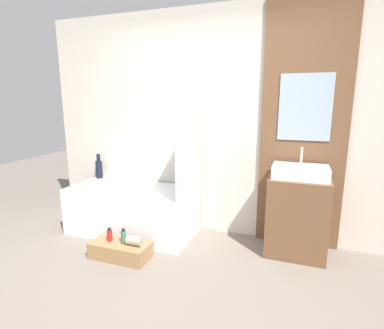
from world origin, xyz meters
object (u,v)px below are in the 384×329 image
at_px(vase_tall_dark, 99,168).
at_px(bottle_soap_secondary, 124,237).
at_px(sink, 300,172).
at_px(bottle_soap_primary, 110,235).
at_px(bathtub, 133,210).
at_px(wooden_step_bench, 121,250).
at_px(vase_round_light, 109,175).

distance_m(vase_tall_dark, bottle_soap_secondary, 1.32).
bearing_deg(sink, bottle_soap_primary, -158.56).
bearing_deg(bathtub, wooden_step_bench, -70.99).
relative_size(vase_round_light, bottle_soap_primary, 0.73).
xyz_separation_m(vase_tall_dark, bottle_soap_primary, (0.73, -0.85, -0.46)).
distance_m(bathtub, vase_tall_dark, 0.81).
bearing_deg(vase_round_light, bottle_soap_secondary, -48.91).
distance_m(vase_round_light, bottle_soap_primary, 1.09).
bearing_deg(vase_round_light, sink, -3.50).
distance_m(bathtub, vase_round_light, 0.64).
bearing_deg(vase_tall_dark, vase_round_light, -2.36).
relative_size(bathtub, bottle_soap_secondary, 9.57).
bearing_deg(sink, vase_round_light, 176.50).
xyz_separation_m(wooden_step_bench, bottle_soap_primary, (-0.12, 0.00, 0.14)).
relative_size(bathtub, sink, 2.78).
height_order(bathtub, wooden_step_bench, bathtub).
xyz_separation_m(bathtub, sink, (1.87, 0.11, 0.60)).
height_order(vase_tall_dark, vase_round_light, vase_tall_dark).
xyz_separation_m(vase_tall_dark, bottle_soap_secondary, (0.90, -0.85, -0.45)).
bearing_deg(bottle_soap_primary, vase_tall_dark, 130.64).
height_order(vase_tall_dark, bottle_soap_secondary, vase_tall_dark).
xyz_separation_m(vase_round_light, bottle_soap_secondary, (0.74, -0.85, -0.37)).
distance_m(wooden_step_bench, sink, 1.98).
distance_m(wooden_step_bench, bottle_soap_primary, 0.19).
height_order(wooden_step_bench, bottle_soap_secondary, bottle_soap_secondary).
distance_m(sink, vase_tall_dark, 2.54).
relative_size(sink, vase_round_light, 5.31).
distance_m(bathtub, sink, 1.97).
bearing_deg(bottle_soap_secondary, vase_round_light, 131.09).
relative_size(bathtub, vase_round_light, 14.76).
height_order(sink, bottle_soap_primary, sink).
distance_m(wooden_step_bench, bottle_soap_secondary, 0.16).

